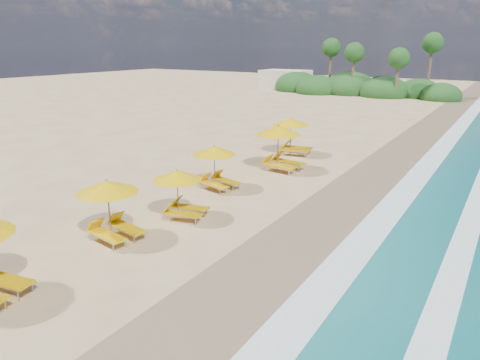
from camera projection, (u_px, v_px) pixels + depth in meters
name	position (u px, v px, depth m)	size (l,w,h in m)	color
ground	(240.00, 207.00, 18.69)	(160.00, 160.00, 0.00)	tan
wet_sand	(329.00, 227.00, 16.65)	(4.00, 160.00, 0.01)	#7D664A
surf_foam	(403.00, 243.00, 15.26)	(4.00, 160.00, 0.01)	white
station_1	(111.00, 206.00, 15.29)	(2.56, 2.43, 2.19)	olive
station_2	(181.00, 191.00, 17.24)	(2.48, 2.40, 1.99)	olive
station_3	(217.00, 165.00, 20.78)	(2.57, 2.47, 2.10)	olive
station_4	(281.00, 145.00, 23.82)	(2.89, 2.73, 2.50)	olive
station_5	(293.00, 134.00, 27.28)	(2.79, 2.66, 2.33)	olive
treeline	(356.00, 87.00, 60.21)	(25.80, 8.80, 9.74)	#163D14
beach_building	(285.00, 79.00, 68.26)	(7.00, 5.00, 2.80)	beige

